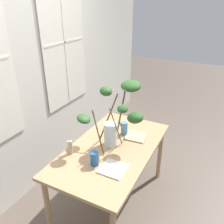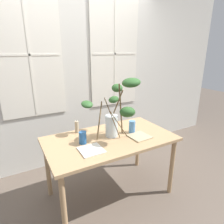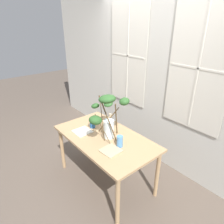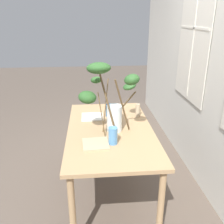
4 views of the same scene
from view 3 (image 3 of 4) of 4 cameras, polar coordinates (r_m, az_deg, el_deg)
ground at (r=3.13m, az=-1.82°, el=-18.82°), size 14.00×14.00×0.00m
back_wall_with_windows at (r=3.09m, az=13.50°, el=11.12°), size 5.65×0.14×2.91m
dining_table at (r=2.71m, az=-2.01°, el=-8.51°), size 1.42×0.80×0.75m
vase_with_branches at (r=2.44m, az=-1.36°, el=-1.28°), size 0.60×0.60×0.68m
drinking_glass_blue_left at (r=2.86m, az=-5.63°, el=-3.22°), size 0.08×0.08×0.13m
drinking_glass_blue_right at (r=2.44m, az=2.28°, el=-8.37°), size 0.08×0.08×0.15m
plate_square_left at (r=2.80m, az=-8.46°, el=-5.52°), size 0.22×0.22×0.01m
plate_square_right at (r=2.39m, az=-0.34°, el=-10.99°), size 0.23×0.23×0.01m
pillar_candle at (r=2.99m, az=-0.54°, el=-1.72°), size 0.05×0.05×0.15m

